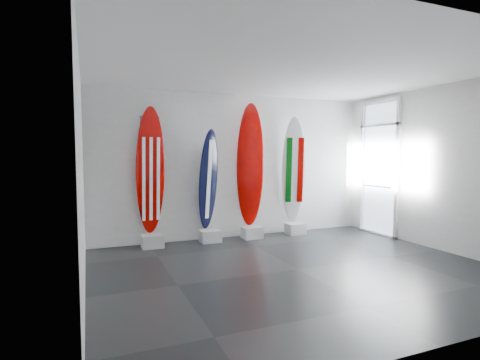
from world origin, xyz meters
name	(u,v)px	position (x,y,z in m)	size (l,w,h in m)	color
floor	(298,269)	(0.00, 0.00, 0.00)	(6.00, 6.00, 0.00)	black
ceiling	(300,69)	(0.00, 0.00, 3.00)	(6.00, 6.00, 0.00)	white
wall_back	(237,166)	(0.00, 2.50, 1.50)	(6.00, 6.00, 0.00)	silver
wall_front	(447,183)	(0.00, -2.50, 1.50)	(6.00, 6.00, 0.00)	silver
wall_left	(82,175)	(-3.00, 0.00, 1.50)	(5.00, 5.00, 0.00)	silver
wall_right	(442,168)	(3.00, 0.00, 1.50)	(5.00, 5.00, 0.00)	silver
display_block_usa	(152,241)	(-1.83, 2.18, 0.12)	(0.40, 0.30, 0.24)	silver
surfboard_usa	(150,171)	(-1.83, 2.28, 1.44)	(0.54, 0.08, 2.40)	#9E0200
display_block_navy	(210,236)	(-0.70, 2.18, 0.12)	(0.40, 0.30, 0.24)	silver
surfboard_navy	(208,180)	(-0.70, 2.28, 1.24)	(0.46, 0.08, 2.02)	black
display_block_swiss	(252,233)	(0.22, 2.18, 0.12)	(0.40, 0.30, 0.24)	silver
surfboard_swiss	(250,165)	(0.22, 2.28, 1.52)	(0.58, 0.08, 2.56)	#9E0200
display_block_italy	(295,229)	(1.26, 2.18, 0.12)	(0.40, 0.30, 0.24)	silver
surfboard_italy	(294,170)	(1.26, 2.28, 1.40)	(0.53, 0.08, 2.33)	white
wall_outlet	(116,229)	(-2.45, 2.48, 0.35)	(0.09, 0.02, 0.13)	silver
glass_door	(379,169)	(2.97, 1.55, 1.43)	(0.12, 1.16, 2.85)	white
balcony	(423,208)	(4.30, 1.55, 0.50)	(2.80, 2.20, 1.20)	slate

